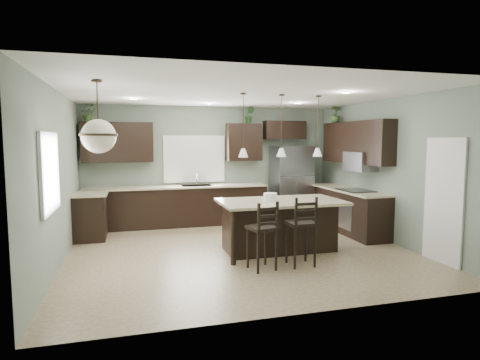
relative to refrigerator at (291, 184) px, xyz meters
name	(u,v)px	position (x,y,z in m)	size (l,w,h in m)	color
ground	(241,251)	(-1.94, -2.31, -0.93)	(6.00, 6.00, 0.00)	#9E8466
pantry_door	(444,201)	(1.03, -3.86, 0.09)	(0.04, 0.82, 2.04)	white
window_back	(194,159)	(-2.34, 0.42, 0.62)	(1.35, 0.02, 1.00)	white
window_left	(49,173)	(-4.93, -3.11, 0.62)	(0.02, 1.10, 1.00)	white
left_return_cabs	(90,217)	(-4.64, -0.61, -0.48)	(0.60, 0.90, 0.90)	black
left_return_countertop	(91,194)	(-4.62, -0.61, -0.01)	(0.66, 0.96, 0.04)	beige
back_lower_cabs	(178,207)	(-2.79, 0.14, -0.48)	(4.20, 0.60, 0.90)	black
back_countertop	(177,187)	(-2.79, 0.12, -0.01)	(4.20, 0.66, 0.04)	beige
sink_inset	(197,186)	(-2.34, 0.12, 0.01)	(0.70, 0.45, 0.01)	gray
faucet	(197,180)	(-2.34, 0.09, 0.16)	(0.02, 0.02, 0.28)	silver
back_upper_left	(118,142)	(-4.09, 0.27, 1.02)	(1.55, 0.34, 0.90)	black
back_upper_right	(244,142)	(-1.14, 0.27, 1.02)	(0.85, 0.34, 0.90)	black
fridge_header	(284,130)	(-0.09, 0.27, 1.32)	(1.05, 0.34, 0.45)	black
right_lower_cabs	(349,211)	(0.76, -1.44, -0.48)	(0.60, 2.35, 0.90)	black
right_countertop	(348,190)	(0.74, -1.44, -0.01)	(0.66, 2.35, 0.04)	beige
cooktop	(355,190)	(0.74, -1.71, 0.02)	(0.58, 0.75, 0.02)	black
wall_oven_front	(343,214)	(0.45, -1.71, -0.48)	(0.01, 0.72, 0.60)	gray
right_upper_cabs	(356,142)	(0.89, -1.44, 1.02)	(0.34, 2.35, 0.90)	black
microwave	(360,162)	(0.84, -1.71, 0.62)	(0.40, 0.75, 0.40)	gray
refrigerator	(291,184)	(0.00, 0.00, 0.00)	(0.90, 0.74, 1.85)	gray
kitchen_island	(281,226)	(-1.25, -2.52, -0.46)	(2.18, 1.24, 0.92)	black
serving_dish	(270,197)	(-1.45, -2.52, 0.07)	(0.24, 0.24, 0.14)	silver
bar_stool_left	(262,235)	(-1.91, -3.41, -0.39)	(0.40, 0.40, 1.08)	black
bar_stool_center	(301,231)	(-1.25, -3.38, -0.36)	(0.42, 0.42, 1.13)	black
pendant_left	(243,125)	(-1.95, -2.52, 1.32)	(0.17, 0.17, 1.10)	silver
pendant_center	(282,126)	(-1.25, -2.52, 1.32)	(0.17, 0.17, 1.10)	white
pendant_right	(318,126)	(-0.55, -2.52, 1.32)	(0.17, 0.17, 1.10)	white
chandelier	(98,117)	(-4.24, -3.43, 1.39)	(0.50, 0.50, 0.98)	beige
plant_back_left	(88,113)	(-4.69, 0.24, 1.66)	(0.33, 0.29, 0.37)	#2C471F
plant_back_right	(249,115)	(-1.02, 0.24, 1.68)	(0.23, 0.18, 0.42)	#2A4E22
plant_right_wall	(335,114)	(0.86, -0.57, 1.68)	(0.22, 0.22, 0.40)	#365626
room_shell	(241,157)	(-1.94, -2.31, 0.77)	(6.00, 6.00, 6.00)	slate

